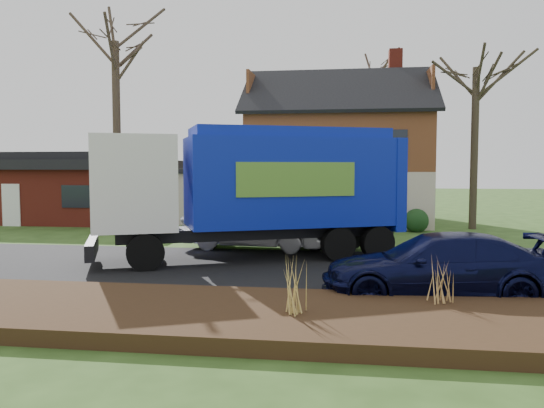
# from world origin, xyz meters

# --- Properties ---
(ground) EXTENTS (120.00, 120.00, 0.00)m
(ground) POSITION_xyz_m (0.00, 0.00, 0.00)
(ground) COLOR #294416
(ground) RESTS_ON ground
(road) EXTENTS (80.00, 7.00, 0.02)m
(road) POSITION_xyz_m (0.00, 0.00, 0.01)
(road) COLOR black
(road) RESTS_ON ground
(mulch_verge) EXTENTS (80.00, 3.50, 0.30)m
(mulch_verge) POSITION_xyz_m (0.00, -5.30, 0.15)
(mulch_verge) COLOR black
(mulch_verge) RESTS_ON ground
(main_house) EXTENTS (12.95, 8.95, 9.26)m
(main_house) POSITION_xyz_m (1.49, 13.91, 4.03)
(main_house) COLOR beige
(main_house) RESTS_ON ground
(ranch_house) EXTENTS (9.80, 8.20, 3.70)m
(ranch_house) POSITION_xyz_m (-12.00, 13.00, 1.81)
(ranch_house) COLOR maroon
(ranch_house) RESTS_ON ground
(garbage_truck) EXTENTS (9.91, 6.25, 4.15)m
(garbage_truck) POSITION_xyz_m (-0.33, 1.68, 2.39)
(garbage_truck) COLOR black
(garbage_truck) RESTS_ON ground
(silver_sedan) EXTENTS (5.18, 2.22, 1.66)m
(silver_sedan) POSITION_xyz_m (-0.74, 3.60, 0.83)
(silver_sedan) COLOR #ADAFB5
(silver_sedan) RESTS_ON ground
(navy_wagon) EXTENTS (5.22, 2.48, 1.47)m
(navy_wagon) POSITION_xyz_m (4.45, -2.87, 0.74)
(navy_wagon) COLOR black
(navy_wagon) RESTS_ON ground
(tree_front_west) EXTENTS (4.07, 4.07, 12.11)m
(tree_front_west) POSITION_xyz_m (-8.18, 8.73, 9.97)
(tree_front_west) COLOR #413227
(tree_front_west) RESTS_ON ground
(tree_front_east) EXTENTS (3.88, 3.88, 10.78)m
(tree_front_east) POSITION_xyz_m (8.37, 11.18, 8.77)
(tree_front_east) COLOR #3A3123
(tree_front_east) RESTS_ON ground
(tree_back) EXTENTS (3.85, 3.85, 12.18)m
(tree_back) POSITION_xyz_m (4.22, 21.49, 10.15)
(tree_back) COLOR #3C2C24
(tree_back) RESTS_ON ground
(grass_clump_mid) EXTENTS (0.35, 0.29, 0.99)m
(grass_clump_mid) POSITION_xyz_m (1.58, -5.47, 0.80)
(grass_clump_mid) COLOR tan
(grass_clump_mid) RESTS_ON mulch_verge
(grass_clump_east) EXTENTS (0.35, 0.29, 0.88)m
(grass_clump_east) POSITION_xyz_m (4.29, -4.40, 0.74)
(grass_clump_east) COLOR tan
(grass_clump_east) RESTS_ON mulch_verge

